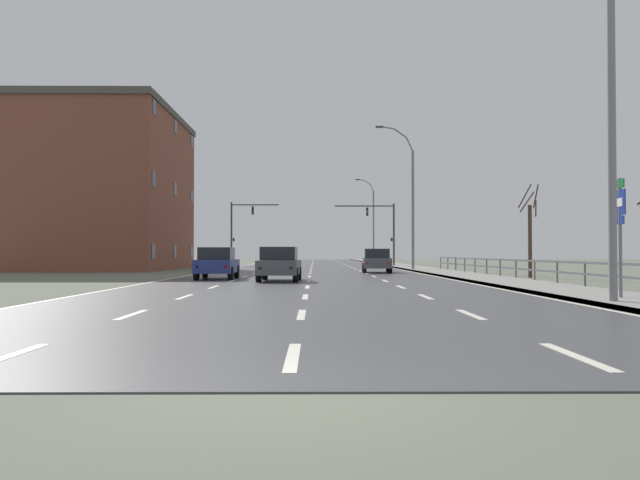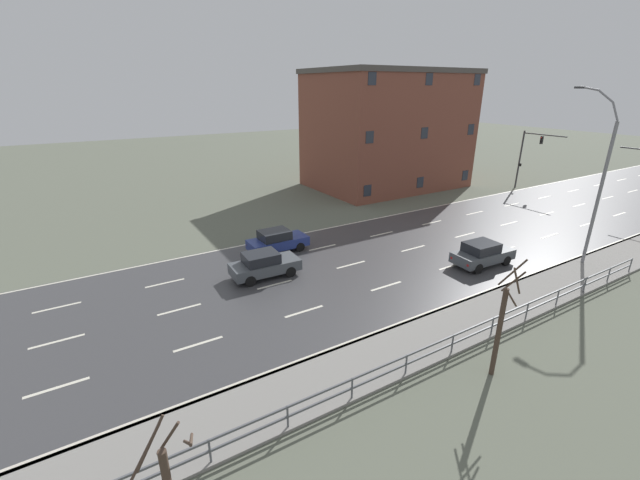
# 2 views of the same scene
# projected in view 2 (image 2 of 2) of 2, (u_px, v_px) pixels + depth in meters

# --- Properties ---
(ground_plane) EXTENTS (160.00, 160.00, 0.12)m
(ground_plane) POSITION_uv_depth(u_px,v_px,m) (529.00, 219.00, 35.35)
(ground_plane) COLOR #5B6051
(road_asphalt_strip) EXTENTS (14.00, 120.00, 0.03)m
(road_asphalt_strip) POSITION_uv_depth(u_px,v_px,m) (601.00, 200.00, 41.14)
(road_asphalt_strip) COLOR #3D3D3F
(road_asphalt_strip) RESTS_ON ground
(guardrail) EXTENTS (0.07, 39.23, 1.00)m
(guardrail) POSITION_uv_depth(u_px,v_px,m) (380.00, 372.00, 15.26)
(guardrail) COLOR #515459
(guardrail) RESTS_ON ground
(street_lamp_midground) EXTENTS (2.87, 0.24, 10.81)m
(street_lamp_midground) POSITION_uv_depth(u_px,v_px,m) (598.00, 183.00, 24.62)
(street_lamp_midground) COLOR slate
(street_lamp_midground) RESTS_ON ground
(traffic_signal_left) EXTENTS (4.73, 0.36, 6.29)m
(traffic_signal_left) POSITION_uv_depth(u_px,v_px,m) (528.00, 152.00, 44.14)
(traffic_signal_left) COLOR #38383A
(traffic_signal_left) RESTS_ON ground
(car_mid_centre) EXTENTS (1.94, 4.15, 1.57)m
(car_mid_centre) POSITION_uv_depth(u_px,v_px,m) (264.00, 264.00, 24.26)
(car_mid_centre) COLOR #474C51
(car_mid_centre) RESTS_ON ground
(car_distant) EXTENTS (1.86, 4.11, 1.57)m
(car_distant) POSITION_uv_depth(u_px,v_px,m) (277.00, 241.00, 27.99)
(car_distant) COLOR navy
(car_distant) RESTS_ON ground
(car_near_right) EXTENTS (2.00, 4.18, 1.57)m
(car_near_right) POSITION_uv_depth(u_px,v_px,m) (482.00, 253.00, 25.85)
(car_near_right) COLOR #474C51
(car_near_right) RESTS_ON ground
(brick_building) EXTENTS (11.63, 16.49, 12.51)m
(brick_building) POSITION_uv_depth(u_px,v_px,m) (387.00, 130.00, 45.11)
(brick_building) COLOR brown
(brick_building) RESTS_ON ground
(bare_tree_mid) EXTENTS (0.96, 0.98, 4.98)m
(bare_tree_mid) POSITION_uv_depth(u_px,v_px,m) (501.00, 326.00, 15.47)
(bare_tree_mid) COLOR #423328
(bare_tree_mid) RESTS_ON ground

